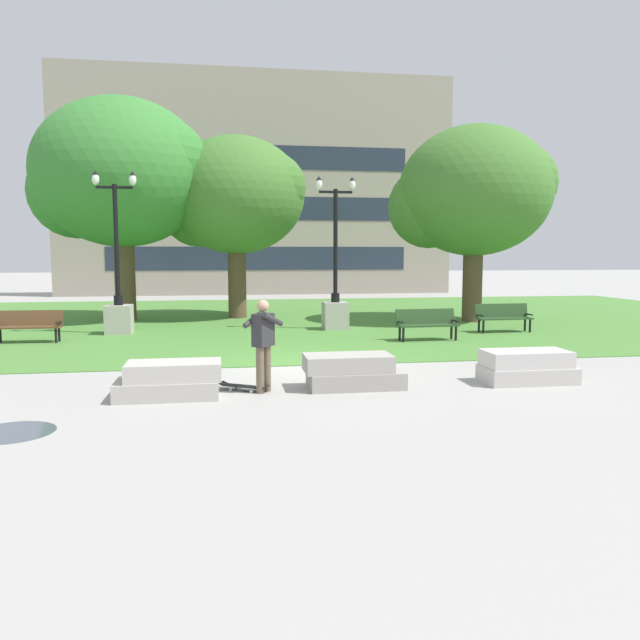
{
  "coord_description": "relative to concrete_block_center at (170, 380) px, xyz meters",
  "views": [
    {
      "loc": [
        -1.84,
        -13.84,
        2.57
      ],
      "look_at": [
        0.12,
        -1.4,
        1.2
      ],
      "focal_mm": 35.0,
      "sensor_mm": 36.0,
      "label": 1
    }
  ],
  "objects": [
    {
      "name": "lamp_post_center",
      "position": [
        4.65,
        9.16,
        0.73
      ],
      "size": [
        1.32,
        0.8,
        5.0
      ],
      "color": "#ADA89E",
      "rests_on": "grass_lawn"
    },
    {
      "name": "tree_far_right",
      "position": [
        -2.73,
        13.08,
        5.08
      ],
      "size": [
        6.69,
        6.37,
        8.16
      ],
      "color": "brown",
      "rests_on": "grass_lawn"
    },
    {
      "name": "puddle",
      "position": [
        -2.09,
        -1.86,
        -0.3
      ],
      "size": [
        1.21,
        1.21,
        0.01
      ],
      "primitive_type": "cylinder",
      "color": "#47515B",
      "rests_on": "ground"
    },
    {
      "name": "tree_near_right",
      "position": [
        10.01,
        10.71,
        4.4
      ],
      "size": [
        5.81,
        5.53,
        7.12
      ],
      "color": "brown",
      "rests_on": "grass_lawn"
    },
    {
      "name": "concrete_block_center",
      "position": [
        0.0,
        0.0,
        0.0
      ],
      "size": [
        1.85,
        0.9,
        0.64
      ],
      "color": "#B2ADA3",
      "rests_on": "ground"
    },
    {
      "name": "concrete_block_right",
      "position": [
        6.88,
        0.23,
        0.0
      ],
      "size": [
        1.8,
        0.9,
        0.64
      ],
      "color": "#BCB7B2",
      "rests_on": "ground"
    },
    {
      "name": "lamp_post_right",
      "position": [
        -2.28,
        9.08,
        0.73
      ],
      "size": [
        1.32,
        0.8,
        5.04
      ],
      "color": "#ADA89E",
      "rests_on": "grass_lawn"
    },
    {
      "name": "skateboard",
      "position": [
        1.31,
        0.33,
        -0.22
      ],
      "size": [
        0.97,
        0.7,
        0.14
      ],
      "color": "black",
      "rests_on": "ground"
    },
    {
      "name": "concrete_block_left",
      "position": [
        3.35,
        0.28,
        0.0
      ],
      "size": [
        1.88,
        0.9,
        0.64
      ],
      "color": "#9E9991",
      "rests_on": "ground"
    },
    {
      "name": "person_skateboarder",
      "position": [
        1.66,
        0.17,
        0.67
      ],
      "size": [
        0.78,
        0.6,
        1.71
      ],
      "color": "brown",
      "rests_on": "ground"
    },
    {
      "name": "grass_lawn",
      "position": [
        2.77,
        12.69,
        -0.3
      ],
      "size": [
        40.0,
        20.0,
        0.02
      ],
      "primitive_type": "cube",
      "color": "#4C8438",
      "rests_on": "ground"
    },
    {
      "name": "park_bench_near_right",
      "position": [
        -4.51,
        7.5,
        0.23
      ],
      "size": [
        1.81,
        0.58,
        0.9
      ],
      "color": "brown",
      "rests_on": "grass_lawn"
    },
    {
      "name": "park_bench_near_left",
      "position": [
        9.85,
        7.59,
        0.23
      ],
      "size": [
        1.82,
        0.59,
        0.9
      ],
      "color": "#284723",
      "rests_on": "grass_lawn"
    },
    {
      "name": "tree_near_left",
      "position": [
        1.46,
        13.41,
        4.37
      ],
      "size": [
        5.55,
        5.28,
        6.98
      ],
      "color": "brown",
      "rests_on": "grass_lawn"
    },
    {
      "name": "ground_plane",
      "position": [
        2.77,
        2.69,
        -0.31
      ],
      "size": [
        140.0,
        140.0,
        0.0
      ],
      "primitive_type": "plane",
      "color": "#A3A09B"
    },
    {
      "name": "building_facade_distant",
      "position": [
        3.23,
        27.18,
        6.34
      ],
      "size": [
        23.92,
        1.03,
        13.31
      ],
      "color": "gray",
      "rests_on": "ground"
    },
    {
      "name": "park_bench_far_left",
      "position": [
        6.81,
        6.16,
        0.23
      ],
      "size": [
        1.82,
        0.61,
        0.9
      ],
      "color": "#284723",
      "rests_on": "grass_lawn"
    }
  ]
}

